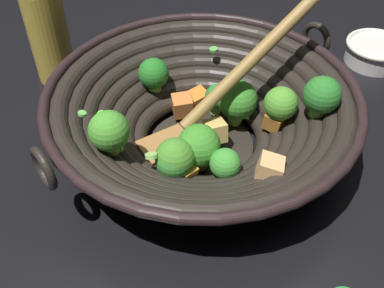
{
  "coord_description": "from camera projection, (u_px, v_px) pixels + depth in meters",
  "views": [
    {
      "loc": [
        0.46,
        -0.14,
        0.47
      ],
      "look_at": [
        0.02,
        -0.02,
        0.03
      ],
      "focal_mm": 42.38,
      "sensor_mm": 36.0,
      "label": 1
    }
  ],
  "objects": [
    {
      "name": "ground_plane",
      "position": [
        201.0,
        148.0,
        0.67
      ],
      "size": [
        4.0,
        4.0,
        0.0
      ],
      "primitive_type": "plane",
      "color": "black"
    },
    {
      "name": "wok",
      "position": [
        202.0,
        113.0,
        0.62
      ],
      "size": [
        0.43,
        0.44,
        0.22
      ],
      "color": "black",
      "rests_on": "ground"
    },
    {
      "name": "cooking_oil_bottle",
      "position": [
        48.0,
        32.0,
        0.74
      ],
      "size": [
        0.07,
        0.07,
        0.21
      ],
      "color": "gold",
      "rests_on": "ground"
    },
    {
      "name": "prep_bowl",
      "position": [
        375.0,
        51.0,
        0.82
      ],
      "size": [
        0.11,
        0.11,
        0.04
      ],
      "color": "silver",
      "rests_on": "ground"
    }
  ]
}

